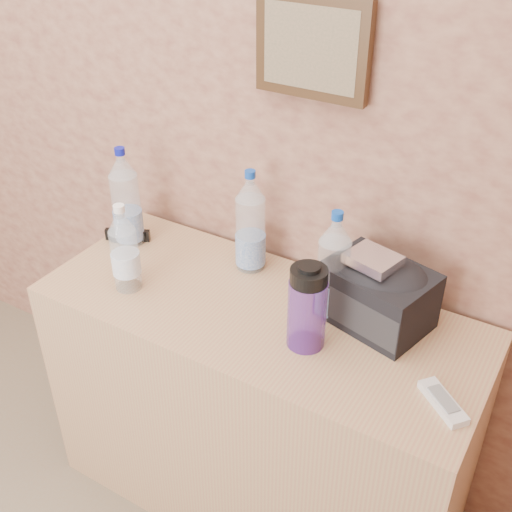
# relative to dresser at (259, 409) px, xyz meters

# --- Properties ---
(picture_frame) EXTENTS (0.30, 0.03, 0.25)m
(picture_frame) POSITION_rel_dresser_xyz_m (0.00, 0.25, 1.02)
(picture_frame) COLOR #382311
(picture_frame) RESTS_ON room_shell
(dresser) EXTENTS (1.22, 0.51, 0.76)m
(dresser) POSITION_rel_dresser_xyz_m (0.00, 0.00, 0.00)
(dresser) COLOR #A27753
(dresser) RESTS_ON ground
(pet_large_a) EXTENTS (0.09, 0.09, 0.32)m
(pet_large_a) POSITION_rel_dresser_xyz_m (-0.52, 0.09, 0.52)
(pet_large_a) COLOR silver
(pet_large_a) RESTS_ON dresser
(pet_large_b) EXTENTS (0.08, 0.08, 0.31)m
(pet_large_b) POSITION_rel_dresser_xyz_m (-0.13, 0.17, 0.52)
(pet_large_b) COLOR silver
(pet_large_b) RESTS_ON dresser
(pet_large_c) EXTENTS (0.08, 0.08, 0.31)m
(pet_large_c) POSITION_rel_dresser_xyz_m (0.17, 0.09, 0.52)
(pet_large_c) COLOR silver
(pet_large_c) RESTS_ON dresser
(pet_small) EXTENTS (0.08, 0.08, 0.26)m
(pet_small) POSITION_rel_dresser_xyz_m (-0.37, -0.10, 0.50)
(pet_small) COLOR silver
(pet_small) RESTS_ON dresser
(nalgene_bottle) EXTENTS (0.10, 0.10, 0.23)m
(nalgene_bottle) POSITION_rel_dresser_xyz_m (0.17, -0.06, 0.50)
(nalgene_bottle) COLOR #54249A
(nalgene_bottle) RESTS_ON dresser
(sunglasses) EXTENTS (0.15, 0.11, 0.04)m
(sunglasses) POSITION_rel_dresser_xyz_m (-0.54, 0.09, 0.40)
(sunglasses) COLOR black
(sunglasses) RESTS_ON dresser
(ac_remote) EXTENTS (0.14, 0.12, 0.02)m
(ac_remote) POSITION_rel_dresser_xyz_m (0.53, -0.09, 0.39)
(ac_remote) COLOR white
(ac_remote) RESTS_ON dresser
(toiletry_bag) EXTENTS (0.30, 0.25, 0.18)m
(toiletry_bag) POSITION_rel_dresser_xyz_m (0.28, 0.12, 0.47)
(toiletry_bag) COLOR black
(toiletry_bag) RESTS_ON dresser
(foil_packet) EXTENTS (0.14, 0.13, 0.03)m
(foil_packet) POSITION_rel_dresser_xyz_m (0.26, 0.10, 0.57)
(foil_packet) COLOR silver
(foil_packet) RESTS_ON toiletry_bag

